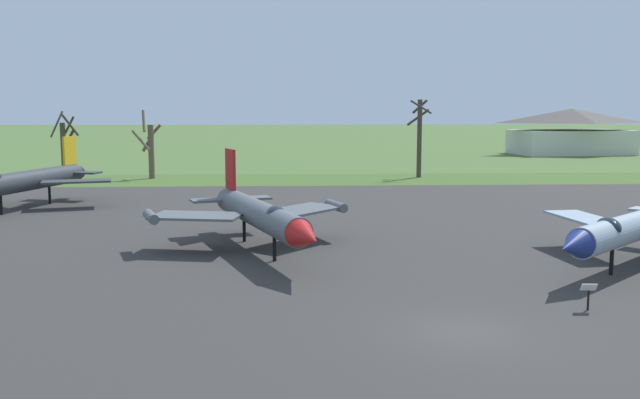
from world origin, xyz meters
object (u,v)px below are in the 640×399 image
(info_placard_rear_center, at_px, (588,294))
(visitor_building, at_px, (571,132))
(jet_fighter_front_left, at_px, (260,214))
(jet_fighter_rear_center, at_px, (633,226))
(jet_fighter_front_right, at_px, (22,181))

(info_placard_rear_center, distance_m, visitor_building, 92.88)
(jet_fighter_front_left, xyz_separation_m, info_placard_rear_center, (12.38, -10.91, -1.35))
(info_placard_rear_center, height_order, visitor_building, visitor_building)
(jet_fighter_rear_center, relative_size, info_placard_rear_center, 10.89)
(jet_fighter_rear_center, bearing_deg, info_placard_rear_center, -126.91)
(jet_fighter_front_right, xyz_separation_m, visitor_building, (65.54, 59.41, 1.47))
(jet_fighter_rear_center, relative_size, visitor_building, 0.58)
(jet_fighter_rear_center, distance_m, info_placard_rear_center, 8.52)
(jet_fighter_front_right, bearing_deg, visitor_building, 42.19)
(jet_fighter_front_left, relative_size, info_placard_rear_center, 13.35)
(jet_fighter_rear_center, height_order, visitor_building, visitor_building)
(jet_fighter_front_right, distance_m, info_placard_rear_center, 40.15)
(jet_fighter_front_right, height_order, info_placard_rear_center, jet_fighter_front_right)
(jet_fighter_rear_center, height_order, info_placard_rear_center, jet_fighter_rear_center)
(jet_fighter_front_left, height_order, visitor_building, visitor_building)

